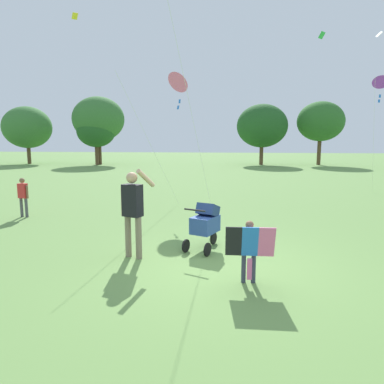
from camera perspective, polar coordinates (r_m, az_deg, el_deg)
name	(u,v)px	position (r m, az deg, el deg)	size (l,w,h in m)	color
ground_plane	(220,266)	(6.74, 4.61, -12.09)	(120.00, 120.00, 0.00)	#668E47
treeline_distant	(157,124)	(34.10, -5.82, 11.09)	(33.29, 6.28, 6.51)	brown
child_with_butterfly_kite	(249,246)	(5.82, 9.46, -8.76)	(0.79, 0.36, 1.07)	#33384C
person_adult_flyer	(133,207)	(7.01, -9.77, -2.40)	(0.68, 0.52, 1.83)	#7F705B
stroller	(206,222)	(7.55, 2.26, -4.99)	(0.79, 1.11, 1.03)	black
kite_orange_delta	(178,83)	(12.82, -2.36, 17.59)	(1.63, 3.84, 4.76)	pink
kite_green_novelty	(381,83)	(17.96, 28.76, 15.54)	(1.62, 2.95, 5.19)	purple
person_red_shirt	(23,194)	(11.86, -26.18, -0.32)	(0.39, 0.21, 1.23)	#4C4C51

